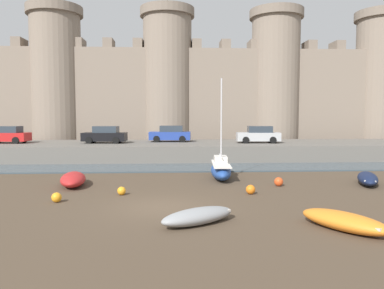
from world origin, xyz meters
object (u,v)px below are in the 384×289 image
Objects in this scene: car_quay_east at (259,135)px; mooring_buoy_off_centre at (57,197)px; rowboat_near_channel_right at (198,216)px; mooring_buoy_mid_mud at (279,182)px; car_quay_west at (7,135)px; mooring_buoy_near_shore at (251,190)px; rowboat_midflat_right at (368,178)px; car_quay_centre_east at (105,135)px; car_quay_centre_west at (170,134)px; mooring_buoy_near_channel at (122,191)px; rowboat_near_channel_left at (73,179)px; sailboat_foreground_centre at (221,169)px; rowboat_midflat_centre at (344,221)px.

mooring_buoy_off_centre is at bearing -127.77° from car_quay_east.
rowboat_near_channel_right is 7.53m from mooring_buoy_off_centre.
car_quay_west is at bearing 145.20° from mooring_buoy_mid_mud.
rowboat_near_channel_right reaches higher than mooring_buoy_near_shore.
rowboat_midflat_right is 0.90× the size of car_quay_centre_east.
car_quay_centre_west is (-4.25, 18.52, 2.03)m from mooring_buoy_near_shore.
car_quay_east reaches higher than rowboat_near_channel_right.
mooring_buoy_near_shore is 0.95× the size of mooring_buoy_mid_mud.
mooring_buoy_near_shore is 26.40m from car_quay_west.
car_quay_centre_east is at bearing 102.69° from mooring_buoy_near_channel.
mooring_buoy_near_channel is at bearing 27.57° from mooring_buoy_off_centre.
car_quay_centre_west reaches higher than mooring_buoy_mid_mud.
car_quay_centre_west is 1.00× the size of car_quay_west.
mooring_buoy_mid_mud is at bearing -3.60° from rowboat_near_channel_left.
car_quay_centre_west reaches higher than mooring_buoy_off_centre.
mooring_buoy_near_channel is at bearing -77.31° from car_quay_centre_east.
rowboat_midflat_right is 0.90× the size of car_quay_east.
mooring_buoy_off_centre is 12.16m from mooring_buoy_mid_mud.
rowboat_midflat_centre is at bearing -75.42° from sailboat_foreground_centre.
mooring_buoy_near_shore is at bearing -1.16° from mooring_buoy_near_channel.
car_quay_west is at bearing 126.39° from rowboat_near_channel_right.
sailboat_foreground_centre is 7.58m from mooring_buoy_near_channel.
mooring_buoy_near_channel is 0.92× the size of mooring_buoy_off_centre.
rowboat_near_channel_right is (6.76, -8.16, -0.08)m from rowboat_near_channel_left.
sailboat_foreground_centre is 8.87m from rowboat_midflat_right.
rowboat_midflat_centre is 10.35m from rowboat_midflat_right.
rowboat_near_channel_right is at bearing -120.63° from mooring_buoy_near_shore.
rowboat_midflat_right is at bearing -1.52° from rowboat_near_channel_left.
car_quay_centre_east is at bearing 108.36° from rowboat_near_channel_right.
rowboat_midflat_centre is 0.82× the size of car_quay_centre_east.
mooring_buoy_off_centre is 9.64m from mooring_buoy_near_shore.
car_quay_centre_west reaches higher than rowboat_midflat_right.
mooring_buoy_mid_mud is (11.65, 3.49, 0.02)m from mooring_buoy_off_centre.
car_quay_centre_east reaches higher than mooring_buoy_near_channel.
rowboat_midflat_right reaches higher than rowboat_near_channel_right.
rowboat_near_channel_left is at bearing -55.59° from car_quay_west.
car_quay_west is 9.30m from car_quay_centre_east.
mooring_buoy_mid_mud is (8.80, 2.01, 0.04)m from mooring_buoy_near_channel.
car_quay_centre_east reaches higher than mooring_buoy_off_centre.
sailboat_foreground_centre is at bearing 40.12° from mooring_buoy_near_channel.
mooring_buoy_near_channel is 17.36m from car_quay_centre_east.
rowboat_near_channel_left is 19.64m from car_quay_east.
rowboat_near_channel_left is at bearing 142.32° from rowboat_midflat_centre.
sailboat_foreground_centre reaches higher than car_quay_centre_west.
mooring_buoy_near_shore is 0.12× the size of car_quay_centre_west.
mooring_buoy_mid_mud reaches higher than mooring_buoy_near_channel.
mooring_buoy_near_shore is at bearing -79.70° from sailboat_foreground_centre.
rowboat_midflat_right is at bearing -16.90° from sailboat_foreground_centre.
car_quay_east is at bearing -2.21° from car_quay_west.
rowboat_near_channel_right is at bearing -50.34° from rowboat_near_channel_left.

